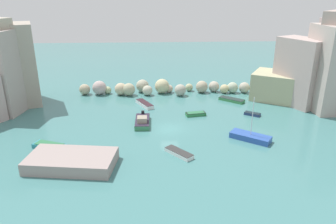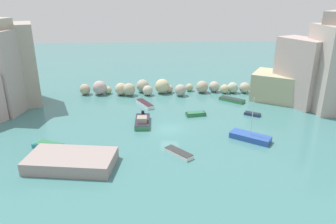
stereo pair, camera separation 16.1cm
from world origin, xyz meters
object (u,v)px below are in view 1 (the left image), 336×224
object	(u,v)px
moored_boat_0	(252,114)
moored_boat_1	(50,146)
moored_boat_5	(179,153)
moored_boat_7	(196,114)
moored_boat_3	(145,104)
moored_boat_2	(142,121)
moored_boat_4	(250,137)
stone_dock	(72,161)
moored_boat_6	(232,100)

from	to	relation	value
moored_boat_0	moored_boat_1	world-z (taller)	moored_boat_1
moored_boat_5	moored_boat_7	bearing A→B (deg)	123.21
moored_boat_3	moored_boat_7	bearing A→B (deg)	31.32
moored_boat_5	moored_boat_0	bearing A→B (deg)	93.81
moored_boat_0	moored_boat_7	distance (m)	8.84
moored_boat_2	moored_boat_5	size ratio (longest dim) A/B	1.39
moored_boat_0	moored_boat_5	size ratio (longest dim) A/B	0.70
moored_boat_2	moored_boat_4	world-z (taller)	moored_boat_4
moored_boat_3	stone_dock	bearing A→B (deg)	-48.81
moored_boat_1	moored_boat_4	bearing A→B (deg)	-155.44
moored_boat_4	moored_boat_7	world-z (taller)	moored_boat_4
moored_boat_1	moored_boat_2	distance (m)	13.20
moored_boat_1	moored_boat_3	bearing A→B (deg)	-105.35
moored_boat_1	moored_boat_4	size ratio (longest dim) A/B	0.76
moored_boat_3	moored_boat_1	bearing A→B (deg)	-64.70
moored_boat_1	moored_boat_6	world-z (taller)	moored_boat_1
moored_boat_0	moored_boat_2	bearing A→B (deg)	43.06
stone_dock	moored_boat_4	world-z (taller)	moored_boat_4
moored_boat_2	moored_boat_6	xyz separation A→B (m)	(15.41, 9.56, -0.22)
moored_boat_6	moored_boat_7	distance (m)	9.70
moored_boat_3	moored_boat_6	size ratio (longest dim) A/B	1.05
moored_boat_6	moored_boat_0	bearing A→B (deg)	143.06
moored_boat_2	moored_boat_6	world-z (taller)	moored_boat_2
moored_boat_4	moored_boat_5	xyz separation A→B (m)	(-9.63, -3.58, -0.14)
moored_boat_1	moored_boat_2	bearing A→B (deg)	-126.27
moored_boat_5	moored_boat_4	bearing A→B (deg)	70.02
moored_boat_5	moored_boat_1	bearing A→B (deg)	-139.62
moored_boat_4	moored_boat_6	size ratio (longest dim) A/B	1.34
moored_boat_2	moored_boat_7	distance (m)	8.75
stone_dock	moored_boat_7	size ratio (longest dim) A/B	2.94
moored_boat_5	moored_boat_6	size ratio (longest dim) A/B	0.85
moored_boat_4	moored_boat_0	bearing A→B (deg)	108.02
moored_boat_1	moored_boat_3	world-z (taller)	moored_boat_3
moored_boat_0	moored_boat_7	xyz separation A→B (m)	(-8.83, 0.37, 0.06)
stone_dock	moored_boat_1	xyz separation A→B (m)	(-3.73, 4.54, -0.38)
moored_boat_0	moored_boat_4	world-z (taller)	moored_boat_4
moored_boat_2	moored_boat_4	bearing A→B (deg)	68.16
moored_boat_3	moored_boat_4	size ratio (longest dim) A/B	0.78
moored_boat_0	moored_boat_3	size ratio (longest dim) A/B	0.56
moored_boat_4	moored_boat_6	distance (m)	15.49
moored_boat_0	moored_boat_5	xyz separation A→B (m)	(-12.52, -12.18, 0.05)
stone_dock	moored_boat_1	bearing A→B (deg)	129.38
stone_dock	moored_boat_6	bearing A→B (deg)	42.46
moored_boat_0	moored_boat_1	distance (m)	29.87
stone_dock	moored_boat_0	xyz separation A→B (m)	(24.55, 14.15, -0.47)
moored_boat_6	moored_boat_2	bearing A→B (deg)	71.70
stone_dock	moored_boat_0	world-z (taller)	stone_dock
moored_boat_4	moored_boat_7	bearing A→B (deg)	160.14
moored_boat_5	moored_boat_7	size ratio (longest dim) A/B	1.14
stone_dock	moored_boat_1	distance (m)	5.89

